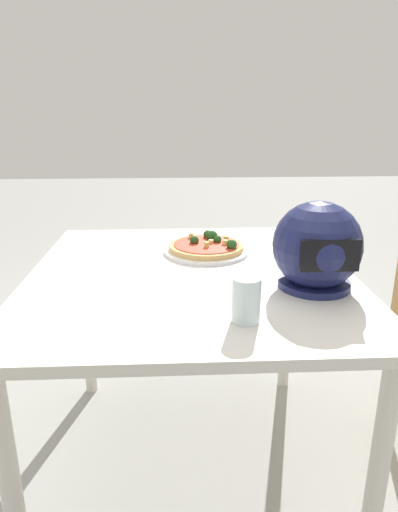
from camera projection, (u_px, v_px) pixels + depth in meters
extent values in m
plane|color=#9E9E99|center=(192.00, 462.00, 1.66)|extent=(14.00, 14.00, 0.00)
cube|color=beige|center=(191.00, 276.00, 1.43)|extent=(1.01, 1.06, 0.03)
cylinder|color=beige|center=(287.00, 315.00, 2.02)|extent=(0.05, 0.05, 0.72)
cylinder|color=beige|center=(86.00, 320.00, 1.98)|extent=(0.05, 0.05, 0.72)
cylinder|color=beige|center=(377.00, 481.00, 1.12)|extent=(0.05, 0.05, 0.72)
cylinder|color=beige|center=(12.00, 496.00, 1.08)|extent=(0.05, 0.05, 0.72)
cylinder|color=white|center=(206.00, 251.00, 1.62)|extent=(0.30, 0.30, 0.01)
cylinder|color=tan|center=(206.00, 247.00, 1.61)|extent=(0.27, 0.27, 0.02)
cylinder|color=red|center=(206.00, 244.00, 1.61)|extent=(0.23, 0.23, 0.00)
sphere|color=#234C1E|center=(217.00, 239.00, 1.63)|extent=(0.03, 0.03, 0.03)
sphere|color=#234C1E|center=(232.00, 245.00, 1.56)|extent=(0.04, 0.04, 0.04)
sphere|color=#234C1E|center=(208.00, 235.00, 1.68)|extent=(0.03, 0.03, 0.03)
sphere|color=#234C1E|center=(212.00, 236.00, 1.65)|extent=(0.04, 0.04, 0.04)
sphere|color=#234C1E|center=(194.00, 240.00, 1.61)|extent=(0.03, 0.03, 0.03)
cylinder|color=#E0D172|center=(207.00, 244.00, 1.57)|extent=(0.02, 0.02, 0.02)
cylinder|color=#E0D172|center=(211.00, 241.00, 1.61)|extent=(0.02, 0.02, 0.01)
cylinder|color=#E0D172|center=(225.00, 242.00, 1.60)|extent=(0.02, 0.02, 0.02)
cylinder|color=#E0D172|center=(191.00, 235.00, 1.68)|extent=(0.03, 0.03, 0.02)
cylinder|color=#E0D172|center=(226.00, 238.00, 1.64)|extent=(0.02, 0.02, 0.02)
sphere|color=#191E4C|center=(317.00, 245.00, 1.27)|extent=(0.25, 0.25, 0.25)
cylinder|color=#191E4C|center=(314.00, 283.00, 1.31)|extent=(0.21, 0.21, 0.02)
cube|color=black|center=(330.00, 255.00, 1.16)|extent=(0.16, 0.02, 0.09)
cylinder|color=silver|center=(246.00, 300.00, 1.08)|extent=(0.07, 0.07, 0.11)
cylinder|color=#B7844C|center=(390.00, 377.00, 1.81)|extent=(0.04, 0.04, 0.43)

